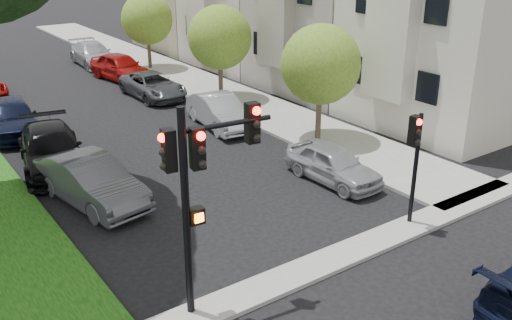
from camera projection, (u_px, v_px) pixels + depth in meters
ground at (379, 304)px, 13.39m from camera, size 140.00×140.00×0.00m
sidewalk_right at (167, 71)px, 35.13m from camera, size 3.50×44.00×0.12m
sidewalk_cross at (322, 264)px, 14.88m from camera, size 60.00×1.00×0.12m
small_tree_a at (321, 65)px, 22.55m from camera, size 3.21×3.21×4.81m
small_tree_b at (220, 37)px, 28.26m from camera, size 3.20×3.20×4.79m
small_tree_c at (147, 19)px, 34.60m from camera, size 3.12×3.12×4.67m
traffic_signal_main at (200, 173)px, 11.97m from camera, size 2.42×0.63×4.95m
traffic_signal_secondary at (415, 150)px, 16.02m from camera, size 0.44×0.36×3.46m
car_parked_0 at (333, 164)px, 19.67m from camera, size 1.64×3.84×1.29m
car_parked_1 at (220, 112)px, 25.11m from camera, size 2.02×4.49×1.43m
car_parked_2 at (153, 85)px, 29.60m from camera, size 2.16×4.60×1.27m
car_parked_3 at (121, 67)px, 32.96m from camera, size 2.54×4.80×1.55m
car_parked_4 at (93, 54)px, 36.63m from camera, size 2.22×5.05×1.44m
car_parked_5 at (91, 181)px, 18.04m from camera, size 2.42×4.84×1.53m
car_parked_6 at (51, 149)px, 20.71m from camera, size 3.07×5.47×1.50m
car_parked_7 at (12, 117)px, 24.19m from camera, size 2.35×4.77×1.57m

